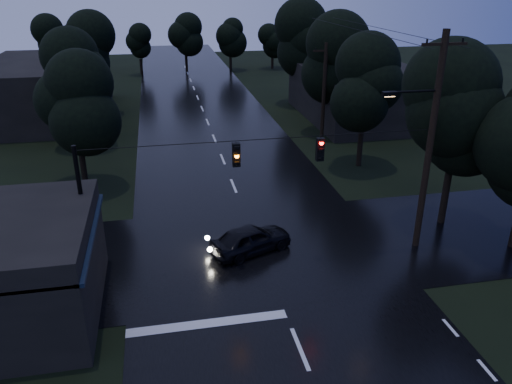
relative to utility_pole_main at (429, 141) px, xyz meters
name	(u,v)px	position (x,y,z in m)	size (l,w,h in m)	color
main_road	(214,139)	(-7.41, 19.00, -5.26)	(12.00, 120.00, 0.02)	black
cross_street	(260,250)	(-7.41, 1.00, -5.26)	(60.00, 9.00, 0.02)	black
building_far_right	(362,94)	(6.59, 23.00, -3.06)	(10.00, 14.00, 4.40)	black
building_far_left	(47,89)	(-21.41, 29.00, -2.76)	(10.00, 16.00, 5.00)	black
utility_pole_main	(429,141)	(0.00, 0.00, 0.00)	(3.50, 0.30, 10.00)	black
utility_pole_far	(324,91)	(0.89, 17.00, -1.38)	(2.00, 0.30, 7.50)	black
anchor_pole_left	(84,216)	(-14.91, 0.00, -2.26)	(0.18, 0.18, 6.00)	black
span_signals	(278,151)	(-6.85, -0.01, -0.01)	(15.00, 0.37, 1.12)	black
tree_corner_near	(459,111)	(2.59, 2.00, 0.74)	(4.48, 4.48, 9.44)	black
tree_left_a	(74,102)	(-16.41, 11.00, -0.02)	(3.92, 3.92, 8.26)	black
tree_left_b	(79,72)	(-17.01, 19.00, 0.36)	(4.20, 4.20, 8.85)	black
tree_left_c	(86,49)	(-17.61, 29.00, 0.74)	(4.48, 4.48, 9.44)	black
tree_right_a	(365,83)	(1.59, 11.00, 0.36)	(4.20, 4.20, 8.85)	black
tree_right_b	(333,59)	(2.19, 19.00, 0.74)	(4.48, 4.48, 9.44)	black
tree_right_c	(305,39)	(2.79, 29.00, 1.11)	(4.76, 4.76, 10.03)	black
car	(251,239)	(-7.84, 0.94, -4.59)	(1.58, 3.93, 1.34)	black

